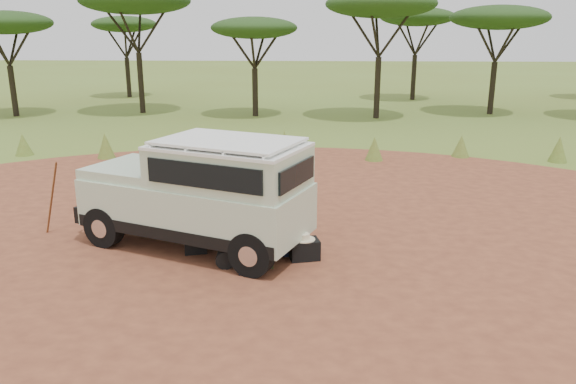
{
  "coord_description": "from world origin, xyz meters",
  "views": [
    {
      "loc": [
        1.08,
        -9.9,
        4.17
      ],
      "look_at": [
        0.52,
        1.04,
        1.0
      ],
      "focal_mm": 35.0,
      "sensor_mm": 36.0,
      "label": 1
    }
  ],
  "objects_px": {
    "walking_staff": "(52,198)",
    "backpack_black": "(195,238)",
    "backpack_navy": "(251,256)",
    "safari_vehicle": "(202,195)",
    "hard_case": "(304,249)",
    "duffel_navy": "(294,241)",
    "backpack_olive": "(263,252)"
  },
  "relations": [
    {
      "from": "duffel_navy",
      "to": "walking_staff",
      "type": "bearing_deg",
      "value": 163.75
    },
    {
      "from": "backpack_navy",
      "to": "duffel_navy",
      "type": "xyz_separation_m",
      "value": [
        0.73,
        0.86,
        -0.04
      ]
    },
    {
      "from": "walking_staff",
      "to": "backpack_black",
      "type": "xyz_separation_m",
      "value": [
        3.17,
        -0.84,
        -0.51
      ]
    },
    {
      "from": "backpack_navy",
      "to": "duffel_navy",
      "type": "bearing_deg",
      "value": 41.17
    },
    {
      "from": "backpack_olive",
      "to": "duffel_navy",
      "type": "bearing_deg",
      "value": 45.38
    },
    {
      "from": "backpack_navy",
      "to": "backpack_olive",
      "type": "distance_m",
      "value": 0.3
    },
    {
      "from": "walking_staff",
      "to": "backpack_navy",
      "type": "relative_size",
      "value": 2.78
    },
    {
      "from": "walking_staff",
      "to": "hard_case",
      "type": "bearing_deg",
      "value": -78.62
    },
    {
      "from": "walking_staff",
      "to": "backpack_black",
      "type": "height_order",
      "value": "walking_staff"
    },
    {
      "from": "backpack_olive",
      "to": "hard_case",
      "type": "distance_m",
      "value": 0.85
    },
    {
      "from": "backpack_olive",
      "to": "duffel_navy",
      "type": "relative_size",
      "value": 1.09
    },
    {
      "from": "safari_vehicle",
      "to": "backpack_navy",
      "type": "distance_m",
      "value": 1.74
    },
    {
      "from": "safari_vehicle",
      "to": "backpack_olive",
      "type": "bearing_deg",
      "value": -13.1
    },
    {
      "from": "walking_staff",
      "to": "hard_case",
      "type": "distance_m",
      "value": 5.42
    },
    {
      "from": "duffel_navy",
      "to": "hard_case",
      "type": "bearing_deg",
      "value": -56.34
    },
    {
      "from": "safari_vehicle",
      "to": "hard_case",
      "type": "height_order",
      "value": "safari_vehicle"
    },
    {
      "from": "backpack_black",
      "to": "hard_case",
      "type": "xyz_separation_m",
      "value": [
        2.12,
        -0.21,
        -0.1
      ]
    },
    {
      "from": "duffel_navy",
      "to": "hard_case",
      "type": "distance_m",
      "value": 0.32
    },
    {
      "from": "hard_case",
      "to": "safari_vehicle",
      "type": "bearing_deg",
      "value": 151.25
    },
    {
      "from": "walking_staff",
      "to": "duffel_navy",
      "type": "relative_size",
      "value": 3.25
    },
    {
      "from": "walking_staff",
      "to": "backpack_olive",
      "type": "xyz_separation_m",
      "value": [
        4.54,
        -1.43,
        -0.52
      ]
    },
    {
      "from": "safari_vehicle",
      "to": "hard_case",
      "type": "xyz_separation_m",
      "value": [
        2.01,
        -0.5,
        -0.88
      ]
    },
    {
      "from": "backpack_navy",
      "to": "hard_case",
      "type": "distance_m",
      "value": 1.13
    },
    {
      "from": "backpack_black",
      "to": "backpack_olive",
      "type": "bearing_deg",
      "value": -37.94
    },
    {
      "from": "backpack_black",
      "to": "safari_vehicle",
      "type": "bearing_deg",
      "value": 55.37
    },
    {
      "from": "backpack_black",
      "to": "duffel_navy",
      "type": "xyz_separation_m",
      "value": [
        1.91,
        0.03,
        -0.03
      ]
    },
    {
      "from": "walking_staff",
      "to": "backpack_black",
      "type": "distance_m",
      "value": 3.32
    },
    {
      "from": "walking_staff",
      "to": "duffel_navy",
      "type": "height_order",
      "value": "walking_staff"
    },
    {
      "from": "duffel_navy",
      "to": "hard_case",
      "type": "relative_size",
      "value": 0.94
    },
    {
      "from": "duffel_navy",
      "to": "backpack_black",
      "type": "bearing_deg",
      "value": 173.6
    },
    {
      "from": "walking_staff",
      "to": "backpack_navy",
      "type": "bearing_deg",
      "value": -88.39
    },
    {
      "from": "backpack_olive",
      "to": "duffel_navy",
      "type": "distance_m",
      "value": 0.82
    }
  ]
}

